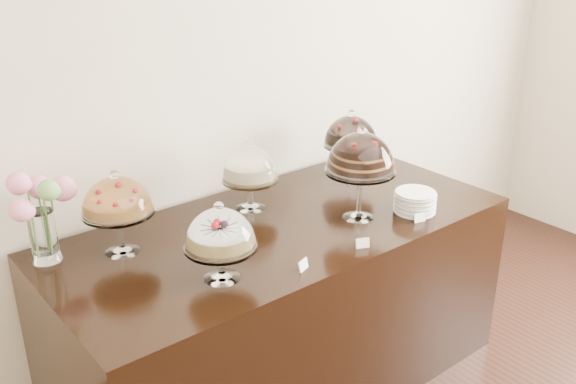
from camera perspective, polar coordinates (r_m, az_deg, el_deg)
wall_back at (r=3.42m, az=-2.35°, el=10.86°), size 5.00×0.04×3.00m
display_counter at (r=3.24m, az=-0.56°, el=-10.05°), size 2.20×1.00×0.90m
cake_stand_sugar_sponge at (r=2.50m, az=-6.06°, el=-3.64°), size 0.29×0.29×0.33m
cake_stand_choco_layer at (r=2.99m, az=6.49°, el=3.22°), size 0.33×0.33×0.46m
cake_stand_cheesecake at (r=3.11m, az=-3.43°, el=2.26°), size 0.28×0.28×0.36m
cake_stand_dark_choco at (r=3.50m, az=5.60°, el=5.14°), size 0.30×0.30×0.39m
cake_stand_fruit_tart at (r=2.76m, az=-14.96°, el=-0.65°), size 0.31×0.31×0.38m
flower_vase at (r=2.79m, az=-21.07°, el=-1.34°), size 0.30×0.25×0.40m
plate_stack at (r=3.18m, az=11.22°, el=-0.86°), size 0.20×0.20×0.10m
price_card_left at (r=2.63m, az=1.37°, el=-6.50°), size 0.06×0.03×0.04m
price_card_right at (r=3.09m, az=11.63°, el=-2.24°), size 0.06×0.03×0.04m
price_card_extra at (r=2.81m, az=6.66°, el=-4.54°), size 0.06×0.04×0.04m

